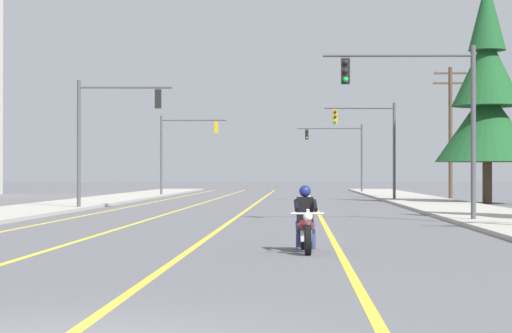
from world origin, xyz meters
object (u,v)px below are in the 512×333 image
(traffic_signal_near_left, at_px, (106,124))
(traffic_signal_far_right, at_px, (343,147))
(traffic_signal_mid_right, at_px, (374,136))
(conifer_tree_right_verge_far, at_px, (487,100))
(motorcycle_with_rider, at_px, (306,225))
(utility_pole_right_far, at_px, (451,128))
(traffic_signal_mid_left, at_px, (180,143))
(traffic_signal_near_right, at_px, (429,105))

(traffic_signal_near_left, distance_m, traffic_signal_far_right, 44.93)
(traffic_signal_mid_right, xyz_separation_m, conifer_tree_right_verge_far, (5.94, -5.76, 1.86))
(motorcycle_with_rider, relative_size, traffic_signal_mid_right, 0.35)
(traffic_signal_far_right, distance_m, utility_pole_right_far, 25.47)
(motorcycle_with_rider, height_order, traffic_signal_mid_right, traffic_signal_mid_right)
(traffic_signal_mid_right, bearing_deg, motorcycle_with_rider, -96.52)
(traffic_signal_mid_right, height_order, utility_pole_right_far, utility_pole_right_far)
(utility_pole_right_far, bearing_deg, traffic_signal_far_right, 103.42)
(traffic_signal_near_left, relative_size, utility_pole_right_far, 0.71)
(traffic_signal_mid_left, xyz_separation_m, traffic_signal_far_right, (13.11, 14.00, 0.05))
(traffic_signal_near_right, xyz_separation_m, traffic_signal_far_right, (-0.50, 55.11, 0.04))
(traffic_signal_mid_left, xyz_separation_m, conifer_tree_right_verge_far, (19.79, -19.23, 1.82))
(motorcycle_with_rider, distance_m, utility_pole_right_far, 44.71)
(traffic_signal_mid_left, distance_m, utility_pole_right_far, 21.87)
(traffic_signal_near_right, relative_size, traffic_signal_mid_left, 1.00)
(utility_pole_right_far, bearing_deg, traffic_signal_near_left, -136.51)
(traffic_signal_far_right, bearing_deg, motorcycle_with_rider, -93.28)
(traffic_signal_near_left, bearing_deg, traffic_signal_near_right, -41.53)
(utility_pole_right_far, bearing_deg, traffic_signal_near_right, -100.10)
(traffic_signal_mid_left, relative_size, utility_pole_right_far, 0.71)
(traffic_signal_near_right, height_order, traffic_signal_near_left, same)
(motorcycle_with_rider, distance_m, traffic_signal_mid_left, 55.08)
(traffic_signal_far_right, bearing_deg, conifer_tree_right_verge_far, -78.64)
(motorcycle_with_rider, xyz_separation_m, traffic_signal_near_right, (4.42, 13.08, 3.54))
(motorcycle_with_rider, bearing_deg, traffic_signal_far_right, 86.72)
(motorcycle_with_rider, bearing_deg, traffic_signal_near_right, 71.33)
(traffic_signal_mid_right, bearing_deg, traffic_signal_near_right, -90.48)
(traffic_signal_mid_right, relative_size, traffic_signal_mid_left, 1.00)
(traffic_signal_mid_right, bearing_deg, utility_pole_right_far, 27.57)
(conifer_tree_right_verge_far, bearing_deg, traffic_signal_near_left, -154.00)
(traffic_signal_near_left, xyz_separation_m, traffic_signal_mid_left, (0.13, 28.94, 0.04))
(motorcycle_with_rider, bearing_deg, conifer_tree_right_verge_far, 73.15)
(traffic_signal_far_right, relative_size, conifer_tree_right_verge_far, 0.48)
(traffic_signal_far_right, height_order, utility_pole_right_far, utility_pole_right_far)
(traffic_signal_near_right, height_order, conifer_tree_right_verge_far, conifer_tree_right_verge_far)
(motorcycle_with_rider, height_order, conifer_tree_right_verge_far, conifer_tree_right_verge_far)
(traffic_signal_near_right, relative_size, conifer_tree_right_verge_far, 0.48)
(traffic_signal_near_right, height_order, traffic_signal_far_right, same)
(traffic_signal_mid_right, distance_m, traffic_signal_far_right, 27.48)
(traffic_signal_mid_right, bearing_deg, conifer_tree_right_verge_far, -44.10)
(motorcycle_with_rider, xyz_separation_m, traffic_signal_far_right, (3.91, 68.19, 3.58))
(traffic_signal_near_left, height_order, traffic_signal_far_right, same)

